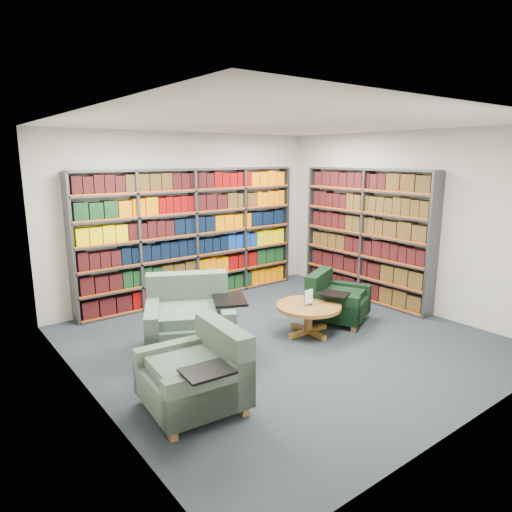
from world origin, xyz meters
TOP-DOWN VIEW (x-y plane):
  - room_shell at (0.00, 0.00)m, footprint 5.02×5.02m
  - bookshelf_back at (0.00, 2.34)m, footprint 4.00×0.28m
  - bookshelf_right at (2.34, 0.60)m, footprint 0.28×2.50m
  - chair_teal_left at (-1.15, 0.47)m, footprint 1.39×1.38m
  - chair_green_right at (1.10, 0.14)m, footprint 1.07×1.06m
  - chair_teal_front at (-1.71, -0.77)m, footprint 0.95×1.07m
  - coffee_table at (0.42, -0.03)m, footprint 0.89×0.89m

SIDE VIEW (x-z plane):
  - chair_green_right at x=1.10m, z-range -0.07..0.65m
  - chair_teal_front at x=-1.71m, z-range -0.08..0.72m
  - coffee_table at x=0.42m, z-range 0.02..0.65m
  - chair_teal_left at x=-1.15m, z-range -0.09..0.85m
  - bookshelf_back at x=0.00m, z-range 0.00..2.20m
  - bookshelf_right at x=2.34m, z-range 0.00..2.20m
  - room_shell at x=0.00m, z-range -0.01..2.81m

